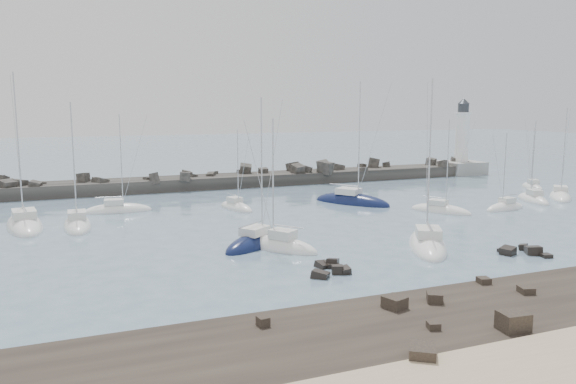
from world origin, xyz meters
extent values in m
plane|color=slate|center=(0.00, 0.00, 0.00)|extent=(400.00, 400.00, 0.00)
cube|color=black|center=(0.00, -22.00, 0.00)|extent=(140.00, 12.00, 0.70)
cube|color=black|center=(-3.61, -18.47, 0.71)|extent=(1.46, 1.54, 0.71)
cube|color=black|center=(-6.14, -24.88, 0.67)|extent=(1.95, 2.02, 0.65)
cube|color=black|center=(-11.98, -18.11, 0.61)|extent=(0.68, 0.76, 0.53)
cube|color=black|center=(-0.70, -18.51, 0.65)|extent=(1.33, 1.37, 0.60)
cube|color=black|center=(4.77, -16.68, 0.55)|extent=(0.93, 0.96, 0.41)
cube|color=black|center=(0.52, -23.86, 0.87)|extent=(1.64, 1.40, 1.04)
cube|color=black|center=(5.93, -19.36, 0.56)|extent=(1.10, 1.14, 0.42)
cube|color=black|center=(-3.40, -22.05, 0.54)|extent=(0.83, 0.86, 0.38)
cube|color=black|center=(-4.72, -10.23, 0.09)|extent=(1.70, 1.61, 1.03)
cube|color=black|center=(-2.58, -8.01, 0.19)|extent=(1.40, 1.47, 1.08)
cube|color=black|center=(-3.07, -9.79, 0.21)|extent=(1.16, 1.24, 0.90)
cube|color=black|center=(-2.54, -10.04, 0.16)|extent=(0.86, 1.00, 0.91)
cube|color=black|center=(-2.72, -8.06, 0.02)|extent=(1.09, 1.19, 0.84)
cube|color=black|center=(-3.34, -7.87, 0.06)|extent=(1.31, 1.39, 0.94)
cube|color=black|center=(15.21, -12.24, -0.09)|extent=(1.03, 1.14, 0.82)
cube|color=black|center=(12.89, -9.62, 0.11)|extent=(0.57, 0.64, 0.49)
cube|color=black|center=(15.26, -9.69, 0.21)|extent=(1.02, 1.05, 0.73)
cube|color=black|center=(14.95, -11.12, 0.19)|extent=(1.64, 1.68, 1.15)
cube|color=black|center=(12.88, -10.36, 0.11)|extent=(1.56, 1.50, 1.24)
cube|color=#2D2B28|center=(-7.50, 38.00, 0.20)|extent=(115.00, 6.00, 3.20)
cube|color=#2D2B28|center=(-19.23, 38.23, 2.36)|extent=(2.01, 2.21, 1.65)
cube|color=#2D2B28|center=(47.63, 37.93, 1.80)|extent=(2.25, 2.00, 1.76)
cube|color=#2D2B28|center=(25.10, 35.81, 1.66)|extent=(2.08, 1.94, 1.52)
cube|color=#2D2B28|center=(4.94, 39.56, 1.84)|extent=(1.87, 1.89, 1.18)
cube|color=#2D2B28|center=(5.38, 39.30, 2.40)|extent=(2.23, 2.36, 2.19)
cube|color=#2D2B28|center=(-5.16, 35.62, 2.15)|extent=(1.99, 2.20, 1.54)
cube|color=#2D2B28|center=(47.20, 40.06, 2.26)|extent=(1.65, 1.71, 1.52)
cube|color=#2D2B28|center=(-0.63, 38.06, 1.84)|extent=(1.75, 1.70, 1.29)
cube|color=#2D2B28|center=(-4.20, 39.05, 2.07)|extent=(1.68, 1.32, 1.50)
cube|color=#2D2B28|center=(-17.17, 37.09, 1.86)|extent=(2.25, 2.26, 1.39)
cube|color=#2D2B28|center=(28.92, 38.99, 2.49)|extent=(2.69, 2.37, 2.28)
cube|color=#2D2B28|center=(17.83, 35.58, 2.53)|extent=(2.89, 3.02, 2.21)
cube|color=#2D2B28|center=(-25.46, 36.25, 1.77)|extent=(2.03, 2.02, 1.64)
cube|color=#2D2B28|center=(13.32, 36.47, 2.14)|extent=(2.11, 2.57, 2.55)
cube|color=#2D2B28|center=(-9.57, 35.87, 1.95)|extent=(1.74, 2.11, 2.28)
cube|color=#2D2B28|center=(27.44, 40.57, 1.95)|extent=(1.65, 1.63, 1.07)
cube|color=#2D2B28|center=(-10.39, 37.63, 1.68)|extent=(1.37, 1.39, 0.96)
cube|color=#2D2B28|center=(41.24, 35.66, 2.14)|extent=(1.90, 2.19, 1.89)
cube|color=#2D2B28|center=(21.36, 39.22, 1.87)|extent=(1.76, 1.88, 1.30)
cube|color=#2D2B28|center=(21.41, 38.46, 1.93)|extent=(2.39, 2.07, 2.04)
cube|color=#2D2B28|center=(-28.70, 36.65, 1.96)|extent=(2.90, 2.87, 1.67)
cube|color=#2D2B28|center=(19.60, 40.02, 2.38)|extent=(2.43, 2.75, 2.13)
cube|color=#2D2B28|center=(-16.92, 36.57, 1.71)|extent=(2.34, 2.27, 1.72)
cube|color=#2D2B28|center=(-24.65, 38.28, 1.66)|extent=(1.22, 1.09, 1.00)
cube|color=#2D2B28|center=(13.78, 39.71, 2.42)|extent=(2.07, 1.83, 1.93)
cube|color=#2D2B28|center=(31.48, 38.96, 2.16)|extent=(1.59, 1.64, 1.26)
cube|color=#2D2B28|center=(-3.47, 38.14, 1.88)|extent=(1.65, 1.58, 1.03)
cube|color=#2D2B28|center=(-27.68, 37.62, 1.92)|extent=(2.78, 2.68, 1.66)
cube|color=#2D2B28|center=(-29.74, 40.12, 2.26)|extent=(1.48, 1.57, 1.71)
cube|color=#2D2B28|center=(0.40, 40.16, 1.86)|extent=(1.47, 1.51, 0.90)
cube|color=#2D2B28|center=(40.86, 38.77, 2.30)|extent=(1.91, 2.22, 1.78)
cube|color=#2D2B28|center=(8.18, 38.66, 1.96)|extent=(1.55, 1.43, 1.45)
cube|color=#2D2B28|center=(15.11, 36.80, 2.15)|extent=(2.15, 1.93, 1.73)
cube|color=#2D2B28|center=(46.00, 38.50, 2.27)|extent=(1.88, 1.77, 1.50)
cube|color=gray|center=(47.00, 38.00, 0.80)|extent=(7.00, 7.00, 3.00)
cylinder|color=white|center=(47.00, 38.00, 6.80)|extent=(2.50, 2.50, 9.00)
cylinder|color=white|center=(47.00, 38.00, 11.23)|extent=(3.20, 3.20, 0.25)
cylinder|color=#30353A|center=(47.00, 38.00, 12.10)|extent=(2.00, 2.00, 1.60)
cone|color=#30353A|center=(47.00, 38.00, 13.40)|extent=(2.20, 2.20, 1.00)
ellipsoid|color=white|center=(-25.90, 16.88, 0.05)|extent=(4.78, 11.31, 2.63)
cube|color=silver|center=(-25.83, 16.34, 1.57)|extent=(2.59, 3.33, 0.80)
cylinder|color=silver|center=(-26.01, 17.75, 8.57)|extent=(0.14, 0.14, 14.80)
cylinder|color=silver|center=(-25.73, 15.58, 2.31)|extent=(0.68, 4.36, 0.11)
ellipsoid|color=white|center=(-20.79, 14.94, 0.05)|extent=(2.75, 8.79, 2.32)
cube|color=silver|center=(-20.79, 14.50, 1.42)|extent=(1.78, 2.46, 0.76)
cylinder|color=silver|center=(-20.79, 15.64, 6.97)|extent=(0.13, 0.13, 11.86)
cylinder|color=silver|center=(-20.79, 13.89, 2.13)|extent=(0.12, 3.51, 0.11)
ellipsoid|color=white|center=(-16.05, 22.28, 0.05)|extent=(8.13, 3.23, 2.02)
cube|color=silver|center=(-16.45, 22.32, 1.23)|extent=(2.37, 1.81, 0.65)
cylinder|color=silver|center=(-15.42, 22.22, 6.25)|extent=(0.11, 0.11, 10.69)
cylinder|color=silver|center=(-17.00, 22.38, 1.83)|extent=(3.16, 0.41, 0.09)
ellipsoid|color=white|center=(-4.53, -1.34, 0.05)|extent=(6.48, 7.69, 2.25)
cube|color=silver|center=(-4.30, -1.65, 1.40)|extent=(2.54, 2.67, 0.80)
cylinder|color=silver|center=(-4.89, -0.83, 6.24)|extent=(0.14, 0.14, 10.46)
cylinder|color=silver|center=(-3.98, -2.09, 2.14)|extent=(1.91, 2.58, 0.11)
ellipsoid|color=white|center=(-2.42, 18.75, 0.05)|extent=(3.66, 6.89, 1.83)
cube|color=silver|center=(-2.50, 19.07, 1.14)|extent=(1.76, 2.12, 0.62)
cylinder|color=silver|center=(-2.28, 18.24, 5.27)|extent=(0.11, 0.11, 8.89)
cylinder|color=silver|center=(-2.62, 19.51, 1.72)|extent=(0.76, 2.57, 0.09)
ellipsoid|color=white|center=(7.91, -5.85, 0.05)|extent=(7.78, 10.40, 2.55)
cube|color=silver|center=(7.66, -6.29, 1.54)|extent=(3.19, 3.49, 0.80)
cylinder|color=silver|center=(8.32, -5.14, 8.00)|extent=(0.14, 0.14, 13.74)
cylinder|color=silver|center=(7.31, -6.91, 2.28)|extent=(2.11, 3.59, 0.11)
ellipsoid|color=#0F183E|center=(12.75, 17.03, 0.05)|extent=(8.57, 10.73, 2.60)
cube|color=silver|center=(12.46, 17.48, 1.56)|extent=(3.42, 3.67, 0.80)
cylinder|color=silver|center=(13.21, 16.32, 8.34)|extent=(0.14, 0.14, 14.37)
cylinder|color=silver|center=(12.05, 18.11, 2.30)|extent=(2.41, 3.64, 0.11)
ellipsoid|color=white|center=(27.95, 6.12, 0.05)|extent=(6.53, 2.92, 1.81)
cube|color=silver|center=(28.27, 6.17, 1.14)|extent=(1.94, 1.53, 0.64)
cylinder|color=silver|center=(27.46, 6.05, 5.07)|extent=(0.11, 0.11, 8.51)
cylinder|color=silver|center=(28.70, 6.24, 1.73)|extent=(2.50, 0.49, 0.09)
ellipsoid|color=white|center=(35.72, 9.41, 0.05)|extent=(4.38, 7.56, 2.03)
cube|color=silver|center=(35.61, 9.07, 1.26)|extent=(2.01, 2.37, 0.70)
cylinder|color=silver|center=(35.90, 9.96, 5.78)|extent=(0.12, 0.12, 9.74)
cylinder|color=silver|center=(35.45, 8.59, 1.91)|extent=(1.00, 2.77, 0.10)
ellipsoid|color=white|center=(41.09, 9.87, 0.05)|extent=(7.59, 7.95, 2.15)
cube|color=silver|center=(41.37, 10.18, 1.31)|extent=(2.84, 2.88, 0.69)
cylinder|color=silver|center=(40.63, 9.38, 6.63)|extent=(0.12, 0.12, 11.33)
cylinder|color=silver|center=(41.77, 10.62, 1.94)|extent=(2.34, 2.54, 0.10)
ellipsoid|color=white|center=(44.57, 18.28, 0.05)|extent=(4.19, 6.48, 1.78)
cube|color=silver|center=(44.45, 18.00, 1.12)|extent=(1.83, 2.09, 0.63)
cylinder|color=silver|center=(44.76, 18.74, 5.01)|extent=(0.11, 0.11, 8.40)
cylinder|color=silver|center=(44.28, 17.59, 1.70)|extent=(1.05, 2.33, 0.09)
ellipsoid|color=#0F183E|center=(-5.75, 0.92, 0.05)|extent=(8.96, 7.71, 2.30)
cube|color=silver|center=(-6.11, 0.65, 1.39)|extent=(3.13, 2.99, 0.73)
cylinder|color=silver|center=(-5.17, 1.36, 7.16)|extent=(0.13, 0.13, 12.27)
cylinder|color=silver|center=(-6.62, 0.26, 2.07)|extent=(2.97, 2.27, 0.10)
ellipsoid|color=white|center=(19.63, 7.72, 0.05)|extent=(5.88, 7.63, 1.90)
cube|color=silver|center=(19.44, 8.04, 1.16)|extent=(2.38, 2.58, 0.60)
cylinder|color=silver|center=(19.94, 7.21, 5.92)|extent=(0.10, 0.10, 10.14)
cylinder|color=silver|center=(19.17, 8.49, 1.71)|extent=(1.63, 2.61, 0.09)
camera|label=1|loc=(-21.89, -46.34, 12.53)|focal=35.00mm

